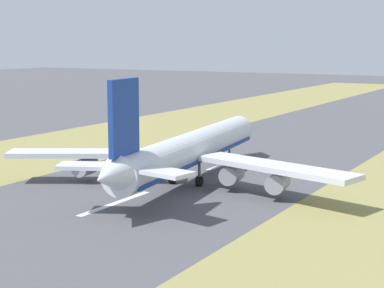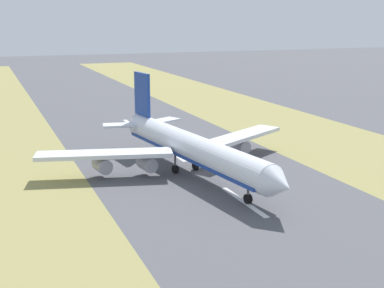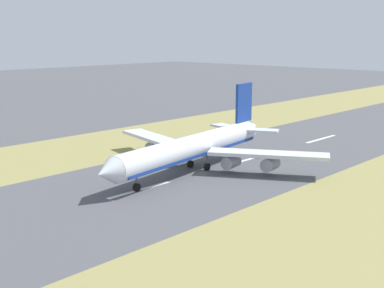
% 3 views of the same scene
% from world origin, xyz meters
% --- Properties ---
extents(ground_plane, '(800.00, 800.00, 0.00)m').
position_xyz_m(ground_plane, '(0.00, 0.00, 0.00)').
color(ground_plane, '#4C4C51').
extents(grass_median_west, '(40.00, 600.00, 0.01)m').
position_xyz_m(grass_median_west, '(-45.00, 0.00, 0.00)').
color(grass_median_west, olive).
rests_on(grass_median_west, ground).
extents(centreline_dash_mid, '(1.20, 18.00, 0.01)m').
position_xyz_m(centreline_dash_mid, '(0.00, -19.71, 0.01)').
color(centreline_dash_mid, silver).
rests_on(centreline_dash_mid, ground).
extents(centreline_dash_far, '(1.20, 18.00, 0.01)m').
position_xyz_m(centreline_dash_far, '(0.00, 20.29, 0.01)').
color(centreline_dash_far, silver).
rests_on(centreline_dash_far, ground).
extents(airplane_main_jet, '(63.53, 67.12, 20.20)m').
position_xyz_m(airplane_main_jet, '(2.88, -1.60, 6.02)').
color(airplane_main_jet, silver).
rests_on(airplane_main_jet, ground).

